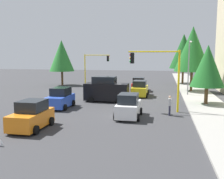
{
  "coord_description": "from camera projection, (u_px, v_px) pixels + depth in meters",
  "views": [
    {
      "loc": [
        29.16,
        6.23,
        5.0
      ],
      "look_at": [
        0.83,
        0.41,
        1.2
      ],
      "focal_mm": 40.84,
      "sensor_mm": 36.0,
      "label": 1
    }
  ],
  "objects": [
    {
      "name": "ground_plane",
      "position": [
        110.0,
        99.0,
        30.22
      ],
      "size": [
        120.0,
        120.0,
        0.0
      ],
      "primitive_type": "plane",
      "color": "#353538"
    },
    {
      "name": "sidewalk_kerb",
      "position": [
        197.0,
        94.0,
        32.97
      ],
      "size": [
        80.0,
        4.0,
        0.15
      ],
      "primitive_type": "cube",
      "color": "gray",
      "rests_on": "ground"
    },
    {
      "name": "lane_arrow_near",
      "position": [
        41.0,
        121.0,
        19.63
      ],
      "size": [
        2.4,
        1.1,
        1.1
      ],
      "color": "silver",
      "rests_on": "ground"
    },
    {
      "name": "traffic_signal_far_right",
      "position": [
        95.0,
        63.0,
        44.44
      ],
      "size": [
        0.36,
        4.59,
        5.32
      ],
      "color": "yellow",
      "rests_on": "ground"
    },
    {
      "name": "traffic_signal_near_left",
      "position": [
        158.0,
        68.0,
        22.74
      ],
      "size": [
        0.36,
        4.59,
        5.55
      ],
      "color": "yellow",
      "rests_on": "ground"
    },
    {
      "name": "street_lamp_curbside",
      "position": [
        189.0,
        61.0,
        31.32
      ],
      "size": [
        2.15,
        0.28,
        7.0
      ],
      "color": "slate",
      "rests_on": "ground"
    },
    {
      "name": "tree_roadside_far",
      "position": [
        184.0,
        51.0,
        45.04
      ],
      "size": [
        4.85,
        4.85,
        8.9
      ],
      "color": "brown",
      "rests_on": "ground"
    },
    {
      "name": "tree_roadside_near",
      "position": [
        208.0,
        66.0,
        25.66
      ],
      "size": [
        3.38,
        3.38,
        6.14
      ],
      "color": "brown",
      "rests_on": "ground"
    },
    {
      "name": "tree_roadside_mid",
      "position": [
        193.0,
        49.0,
        35.22
      ],
      "size": [
        4.94,
        4.94,
        9.07
      ],
      "color": "brown",
      "rests_on": "ground"
    },
    {
      "name": "tree_opposite_side",
      "position": [
        62.0,
        56.0,
        43.4
      ],
      "size": [
        4.23,
        4.23,
        7.72
      ],
      "color": "brown",
      "rests_on": "ground"
    },
    {
      "name": "delivery_van_black",
      "position": [
        106.0,
        90.0,
        28.11
      ],
      "size": [
        2.22,
        4.8,
        2.77
      ],
      "color": "black",
      "rests_on": "ground"
    },
    {
      "name": "car_orange",
      "position": [
        31.0,
        116.0,
        17.56
      ],
      "size": [
        3.68,
        2.11,
        1.98
      ],
      "color": "orange",
      "rests_on": "ground"
    },
    {
      "name": "car_white",
      "position": [
        129.0,
        107.0,
        20.86
      ],
      "size": [
        3.8,
        2.03,
        1.98
      ],
      "color": "white",
      "rests_on": "ground"
    },
    {
      "name": "car_silver",
      "position": [
        99.0,
        86.0,
        35.17
      ],
      "size": [
        4.05,
        2.04,
        1.98
      ],
      "color": "#B2B5BA",
      "rests_on": "ground"
    },
    {
      "name": "car_red",
      "position": [
        139.0,
        85.0,
        36.74
      ],
      "size": [
        4.17,
        2.05,
        1.98
      ],
      "color": "red",
      "rests_on": "ground"
    },
    {
      "name": "car_blue",
      "position": [
        60.0,
        99.0,
        24.7
      ],
      "size": [
        3.62,
        2.07,
        1.98
      ],
      "color": "blue",
      "rests_on": "ground"
    },
    {
      "name": "car_yellow",
      "position": [
        140.0,
        89.0,
        31.96
      ],
      "size": [
        4.08,
        2.12,
        1.98
      ],
      "color": "yellow",
      "rests_on": "ground"
    },
    {
      "name": "pedestrian_crossing",
      "position": [
        170.0,
        105.0,
        21.48
      ],
      "size": [
        0.4,
        0.24,
        1.7
      ],
      "color": "#262638",
      "rests_on": "ground"
    }
  ]
}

